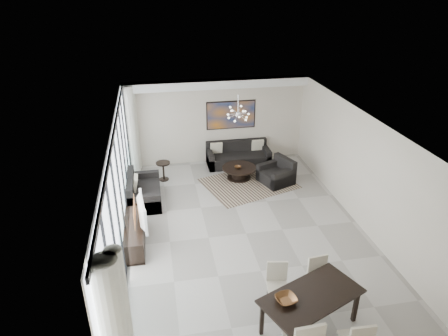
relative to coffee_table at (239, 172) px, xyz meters
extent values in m
cube|color=#A8A39B|center=(-0.49, -3.03, -0.21)|extent=(6.00, 9.00, 0.02)
cube|color=white|center=(-0.49, -3.03, 2.67)|extent=(6.00, 9.00, 0.02)
cube|color=beige|center=(-0.49, 1.46, 1.23)|extent=(6.00, 0.02, 2.90)
cube|color=beige|center=(-0.49, -7.52, 1.23)|extent=(6.00, 0.02, 2.90)
cube|color=beige|center=(2.50, -3.03, 1.23)|extent=(0.02, 9.00, 2.90)
cube|color=silver|center=(-3.47, -3.03, 1.23)|extent=(0.01, 8.95, 2.85)
cube|color=black|center=(-3.43, -3.03, 2.63)|extent=(0.04, 8.95, 0.10)
cube|color=black|center=(-3.43, -3.03, -0.19)|extent=(0.04, 8.95, 0.06)
cube|color=black|center=(-3.43, -6.03, 1.23)|extent=(0.04, 0.05, 2.88)
cube|color=black|center=(-3.43, -5.03, 1.23)|extent=(0.04, 0.05, 2.88)
cube|color=black|center=(-3.43, -4.03, 1.23)|extent=(0.04, 0.05, 2.88)
cube|color=black|center=(-3.43, -3.03, 1.23)|extent=(0.04, 0.05, 2.88)
cube|color=black|center=(-3.43, -2.03, 1.23)|extent=(0.04, 0.05, 2.88)
cube|color=black|center=(-3.43, -1.03, 1.23)|extent=(0.04, 0.05, 2.88)
cube|color=black|center=(-3.43, -0.03, 1.23)|extent=(0.04, 0.05, 2.88)
cube|color=black|center=(-3.43, 0.97, 1.23)|extent=(0.04, 0.05, 2.88)
cylinder|color=silver|center=(-3.29, 1.12, 1.23)|extent=(0.36, 0.36, 2.85)
cube|color=white|center=(-0.49, 1.27, 2.55)|extent=(5.98, 0.40, 0.26)
cube|color=#B56519|center=(0.01, 1.44, 1.43)|extent=(1.68, 0.04, 0.98)
cylinder|color=silver|center=(-0.19, -0.53, 2.41)|extent=(0.02, 0.02, 0.55)
sphere|color=silver|center=(-0.19, -0.53, 2.13)|extent=(0.12, 0.12, 0.12)
cube|color=black|center=(0.22, -0.43, -0.21)|extent=(3.12, 2.73, 0.01)
cylinder|color=black|center=(0.00, 0.00, 0.14)|extent=(1.09, 1.09, 0.04)
cylinder|color=black|center=(0.00, 0.00, -0.05)|extent=(0.48, 0.48, 0.34)
cylinder|color=black|center=(0.00, 0.00, -0.20)|extent=(0.76, 0.76, 0.03)
imported|color=brown|center=(-0.06, -0.06, 0.20)|extent=(0.25, 0.25, 0.07)
cube|color=black|center=(0.19, 0.99, -0.02)|extent=(2.13, 0.87, 0.39)
cube|color=black|center=(0.19, 1.33, 0.36)|extent=(2.13, 0.17, 0.39)
cube|color=black|center=(-0.78, 0.99, 0.07)|extent=(0.17, 0.87, 0.56)
cube|color=black|center=(1.17, 0.99, 0.07)|extent=(0.17, 0.87, 0.56)
cube|color=black|center=(-2.99, -0.92, -0.01)|extent=(0.91, 1.62, 0.40)
cube|color=black|center=(-3.35, -0.92, 0.39)|extent=(0.18, 1.62, 0.40)
cube|color=black|center=(-2.99, -1.64, 0.08)|extent=(0.91, 0.18, 0.59)
cube|color=black|center=(-2.99, -0.21, 0.08)|extent=(0.91, 0.18, 0.59)
cube|color=black|center=(1.06, -0.52, -0.02)|extent=(1.16, 1.18, 0.39)
cube|color=black|center=(1.39, -0.39, 0.37)|extent=(0.51, 0.92, 0.39)
cube|color=black|center=(0.93, -0.17, 0.07)|extent=(0.88, 0.49, 0.56)
cube|color=black|center=(1.20, -0.86, 0.07)|extent=(0.88, 0.49, 0.56)
cylinder|color=black|center=(-2.38, 0.32, 0.37)|extent=(0.44, 0.44, 0.04)
cylinder|color=black|center=(-2.38, 0.32, 0.07)|extent=(0.06, 0.06, 0.55)
cylinder|color=black|center=(-2.38, 0.32, -0.20)|extent=(0.31, 0.31, 0.03)
cube|color=black|center=(-3.25, -2.93, 0.06)|extent=(0.49, 1.74, 0.54)
imported|color=gray|center=(-3.09, -2.93, 0.66)|extent=(0.26, 1.15, 0.66)
cube|color=black|center=(-0.03, -6.13, 0.54)|extent=(2.07, 1.58, 0.04)
cube|color=black|center=(-0.93, -6.12, 0.15)|extent=(0.07, 0.07, 0.73)
cube|color=black|center=(0.87, -6.15, 0.15)|extent=(0.07, 0.07, 0.73)
cube|color=black|center=(0.59, -5.48, 0.15)|extent=(0.07, 0.07, 0.73)
cube|color=beige|center=(-0.43, -5.45, 0.19)|extent=(0.47, 0.47, 0.05)
cube|color=beige|center=(-0.40, -5.27, 0.42)|extent=(0.41, 0.12, 0.50)
cylinder|color=black|center=(-0.31, -5.63, -0.03)|extent=(0.04, 0.04, 0.38)
cylinder|color=black|center=(-0.56, -5.26, -0.03)|extent=(0.04, 0.04, 0.38)
cube|color=beige|center=(0.45, -5.46, 0.20)|extent=(0.45, 0.45, 0.05)
cube|color=beige|center=(0.44, -5.28, 0.43)|extent=(0.42, 0.09, 0.51)
cylinder|color=black|center=(0.63, -5.60, -0.02)|extent=(0.04, 0.04, 0.39)
cylinder|color=black|center=(0.28, -5.31, -0.02)|extent=(0.04, 0.04, 0.39)
imported|color=brown|center=(-0.53, -6.19, 0.60)|extent=(0.44, 0.44, 0.09)
camera|label=1|loc=(-2.55, -11.15, 5.71)|focal=32.00mm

